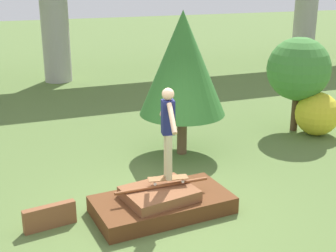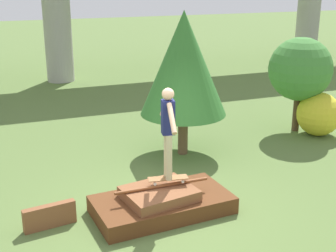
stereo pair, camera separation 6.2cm
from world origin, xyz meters
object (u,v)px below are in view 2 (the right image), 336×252
skateboard (168,178)px  skater (168,127)px  bush_yellow_flowering (319,114)px  tree_behind_right (300,69)px  tree_behind_left (184,64)px

skateboard → skater: skater is taller
skateboard → bush_yellow_flowering: 5.93m
tree_behind_right → bush_yellow_flowering: 1.31m
skateboard → tree_behind_left: (1.38, 2.59, 1.59)m
tree_behind_left → bush_yellow_flowering: size_ratio=2.91×
skateboard → skater: (-0.00, 0.00, 1.00)m
skater → tree_behind_left: tree_behind_left is taller
tree_behind_right → bush_yellow_flowering: tree_behind_right is taller
skateboard → tree_behind_right: size_ratio=0.29×
bush_yellow_flowering → skater: bearing=-154.7°
bush_yellow_flowering → tree_behind_left: bearing=179.2°
skateboard → tree_behind_left: 3.34m
skateboard → bush_yellow_flowering: size_ratio=0.64×
tree_behind_left → tree_behind_right: tree_behind_left is taller
skater → tree_behind_right: size_ratio=0.65×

